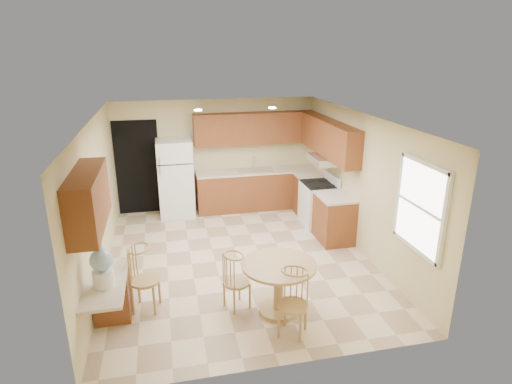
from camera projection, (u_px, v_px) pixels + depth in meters
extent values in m
plane|color=beige|center=(238.00, 259.00, 7.60)|extent=(5.50, 5.50, 0.00)
cube|color=white|center=(236.00, 119.00, 6.79)|extent=(4.50, 5.50, 0.02)
cube|color=beige|center=(216.00, 155.00, 9.74)|extent=(4.50, 0.02, 2.50)
cube|color=beige|center=(282.00, 273.00, 4.66)|extent=(4.50, 0.02, 2.50)
cube|color=beige|center=(97.00, 203.00, 6.74)|extent=(0.02, 5.50, 2.50)
cube|color=beige|center=(361.00, 184.00, 7.66)|extent=(0.02, 5.50, 2.50)
cube|color=black|center=(138.00, 168.00, 9.43)|extent=(0.90, 0.02, 2.10)
cube|color=brown|center=(256.00, 190.00, 9.90)|extent=(2.75, 0.60, 0.87)
cube|color=beige|center=(256.00, 171.00, 9.76)|extent=(2.75, 0.63, 0.04)
cube|color=brown|center=(309.00, 195.00, 9.57)|extent=(0.60, 0.59, 0.87)
cube|color=beige|center=(310.00, 175.00, 9.43)|extent=(0.63, 0.59, 0.04)
cube|color=brown|center=(334.00, 219.00, 8.23)|extent=(0.60, 0.80, 0.87)
cube|color=beige|center=(335.00, 197.00, 8.08)|extent=(0.63, 0.80, 0.04)
cube|color=brown|center=(255.00, 128.00, 9.57)|extent=(2.75, 0.33, 0.70)
cube|color=brown|center=(329.00, 138.00, 8.55)|extent=(0.33, 2.42, 0.70)
cube|color=brown|center=(88.00, 200.00, 5.10)|extent=(0.33, 1.40, 0.70)
cube|color=silver|center=(255.00, 170.00, 9.74)|extent=(0.78, 0.44, 0.01)
cube|color=silver|center=(324.00, 159.00, 8.64)|extent=(0.50, 0.76, 0.14)
cube|color=brown|center=(112.00, 295.00, 5.85)|extent=(0.48, 0.42, 0.72)
cube|color=beige|center=(105.00, 284.00, 5.38)|extent=(0.50, 1.20, 0.04)
cube|color=white|center=(421.00, 207.00, 5.86)|extent=(0.05, 1.00, 1.20)
cube|color=white|center=(426.00, 163.00, 5.66)|extent=(0.05, 1.10, 0.06)
cube|color=white|center=(415.00, 248.00, 6.06)|extent=(0.05, 1.10, 0.06)
cube|color=white|center=(444.00, 222.00, 5.37)|extent=(0.05, 0.06, 1.28)
cube|color=white|center=(400.00, 195.00, 6.35)|extent=(0.05, 0.06, 1.28)
cylinder|color=white|center=(198.00, 110.00, 7.81)|extent=(0.14, 0.14, 0.02)
cylinder|color=white|center=(272.00, 108.00, 8.09)|extent=(0.14, 0.14, 0.02)
cube|color=white|center=(176.00, 178.00, 9.35)|extent=(0.75, 0.70, 1.71)
cube|color=black|center=(175.00, 165.00, 8.89)|extent=(0.74, 0.01, 0.02)
cube|color=silver|center=(160.00, 170.00, 8.85)|extent=(0.03, 0.03, 0.18)
cube|color=silver|center=(159.00, 161.00, 8.78)|extent=(0.03, 0.03, 0.14)
cube|color=white|center=(318.00, 205.00, 8.94)|extent=(0.65, 0.76, 0.90)
cube|color=black|center=(319.00, 184.00, 8.79)|extent=(0.64, 0.75, 0.02)
cube|color=white|center=(332.00, 179.00, 8.82)|extent=(0.06, 0.76, 0.18)
cylinder|color=tan|center=(278.00, 310.00, 6.08)|extent=(0.56, 0.56, 0.06)
cylinder|color=tan|center=(279.00, 289.00, 5.97)|extent=(0.14, 0.14, 0.69)
cylinder|color=tan|center=(279.00, 265.00, 5.85)|extent=(1.03, 1.03, 0.04)
cylinder|color=tan|center=(237.00, 283.00, 6.08)|extent=(0.37, 0.37, 0.04)
cylinder|color=tan|center=(226.00, 291.00, 6.24)|extent=(0.03, 0.03, 0.40)
cylinder|color=tan|center=(244.00, 289.00, 6.30)|extent=(0.03, 0.03, 0.40)
cylinder|color=tan|center=(229.00, 301.00, 6.00)|extent=(0.03, 0.03, 0.40)
cylinder|color=tan|center=(248.00, 299.00, 6.05)|extent=(0.03, 0.03, 0.40)
cylinder|color=tan|center=(293.00, 306.00, 5.49)|extent=(0.40, 0.40, 0.04)
cylinder|color=tan|center=(279.00, 315.00, 5.67)|extent=(0.03, 0.03, 0.43)
cylinder|color=tan|center=(299.00, 312.00, 5.72)|extent=(0.03, 0.03, 0.43)
cylinder|color=tan|center=(285.00, 328.00, 5.40)|extent=(0.03, 0.03, 0.43)
cylinder|color=tan|center=(306.00, 325.00, 5.46)|extent=(0.03, 0.03, 0.43)
cylinder|color=tan|center=(145.00, 281.00, 6.03)|extent=(0.42, 0.42, 0.04)
cylinder|color=tan|center=(136.00, 290.00, 6.21)|extent=(0.04, 0.04, 0.45)
cylinder|color=tan|center=(157.00, 288.00, 6.27)|extent=(0.04, 0.04, 0.45)
cylinder|color=tan|center=(135.00, 302.00, 5.93)|extent=(0.04, 0.04, 0.45)
cylinder|color=tan|center=(157.00, 299.00, 5.99)|extent=(0.04, 0.04, 0.45)
cylinder|color=white|center=(103.00, 278.00, 5.27)|extent=(0.26, 0.26, 0.22)
sphere|color=#8DB7DB|center=(101.00, 260.00, 5.19)|extent=(0.28, 0.28, 0.28)
cylinder|color=#8DB7DB|center=(99.00, 247.00, 5.13)|extent=(0.07, 0.07, 0.08)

